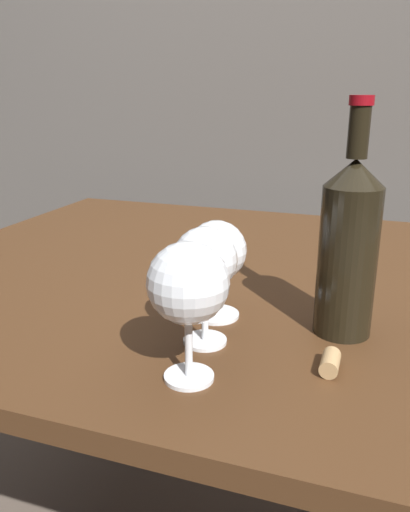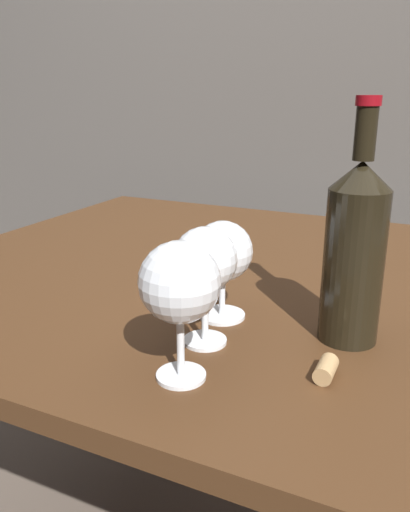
{
  "view_description": "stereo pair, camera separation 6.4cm",
  "coord_description": "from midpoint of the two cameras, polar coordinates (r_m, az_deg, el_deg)",
  "views": [
    {
      "loc": [
        0.19,
        -0.86,
        1.1
      ],
      "look_at": [
        -0.01,
        -0.29,
        0.9
      ],
      "focal_mm": 35.81,
      "sensor_mm": 36.0,
      "label": 1
    },
    {
      "loc": [
        0.25,
        -0.83,
        1.1
      ],
      "look_at": [
        -0.01,
        -0.29,
        0.9
      ],
      "focal_mm": 35.81,
      "sensor_mm": 36.0,
      "label": 2
    }
  ],
  "objects": [
    {
      "name": "wine_bottle",
      "position": [
        0.68,
        18.96,
        0.6
      ],
      "size": [
        0.08,
        0.08,
        0.31
      ],
      "color": "black",
      "rests_on": "dining_table"
    },
    {
      "name": "wine_glass_port",
      "position": [
        0.64,
        2.85,
        -0.78
      ],
      "size": [
        0.08,
        0.08,
        0.16
      ],
      "color": "white",
      "rests_on": "dining_table"
    },
    {
      "name": "wine_glass_merlot",
      "position": [
        0.55,
        0.52,
        -3.3
      ],
      "size": [
        0.09,
        0.09,
        0.16
      ],
      "color": "white",
      "rests_on": "dining_table"
    },
    {
      "name": "wine_glass_cabernet",
      "position": [
        0.72,
        4.51,
        0.32
      ],
      "size": [
        0.09,
        0.09,
        0.14
      ],
      "color": "white",
      "rests_on": "dining_table"
    },
    {
      "name": "cork",
      "position": [
        0.62,
        16.29,
        -12.12
      ],
      "size": [
        0.02,
        0.04,
        0.02
      ],
      "primitive_type": "cylinder",
      "rotation": [
        1.57,
        0.0,
        0.0
      ],
      "color": "tan",
      "rests_on": "dining_table"
    },
    {
      "name": "back_wall",
      "position": [
        1.78,
        19.76,
        23.58
      ],
      "size": [
        5.0,
        0.08,
        2.6
      ],
      "primitive_type": "cube",
      "color": "#59544F",
      "rests_on": "ground_plane"
    },
    {
      "name": "dining_table",
      "position": [
        0.96,
        9.89,
        -7.28
      ],
      "size": [
        1.34,
        0.99,
        0.78
      ],
      "color": "#472B16",
      "rests_on": "ground_plane"
    }
  ]
}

